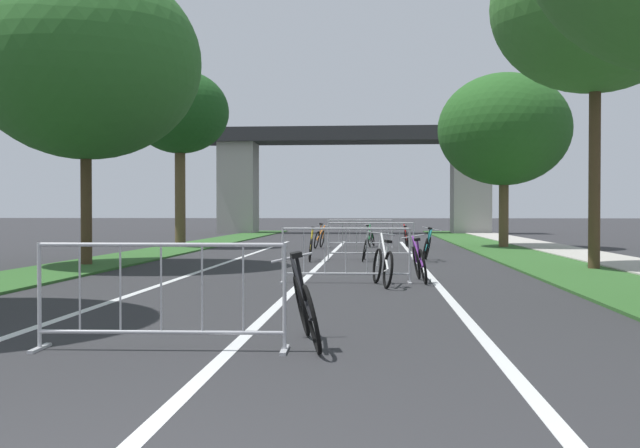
{
  "coord_description": "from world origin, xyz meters",
  "views": [
    {
      "loc": [
        1.4,
        -2.91,
        1.35
      ],
      "look_at": [
        -0.46,
        21.4,
        0.94
      ],
      "focal_mm": 40.59,
      "sensor_mm": 36.0,
      "label": 1
    }
  ],
  "objects_px": {
    "tree_right_pine_near": "(596,4)",
    "bicycle_black_8": "(306,308)",
    "tree_left_oak_near": "(85,62)",
    "bicycle_green_4": "(371,238)",
    "bicycle_purple_6": "(419,263)",
    "crowd_barrier_third": "(371,241)",
    "bicycle_silver_2": "(365,248)",
    "tree_right_oak_mid": "(504,130)",
    "bicycle_orange_5": "(320,238)",
    "bicycle_white_0": "(383,266)",
    "bicycle_teal_3": "(427,248)",
    "bicycle_yellow_7": "(311,248)",
    "tree_left_pine_far": "(180,113)",
    "bicycle_red_1": "(406,238)",
    "crowd_barrier_nearest": "(161,297)",
    "crowd_barrier_second": "(346,255)",
    "crowd_barrier_fourth": "(360,234)"
  },
  "relations": [
    {
      "from": "tree_right_oak_mid",
      "to": "bicycle_orange_5",
      "type": "xyz_separation_m",
      "value": [
        -6.81,
        -0.57,
        -4.04
      ]
    },
    {
      "from": "crowd_barrier_third",
      "to": "bicycle_teal_3",
      "type": "distance_m",
      "value": 1.62
    },
    {
      "from": "tree_right_oak_mid",
      "to": "bicycle_red_1",
      "type": "bearing_deg",
      "value": 173.35
    },
    {
      "from": "bicycle_red_1",
      "to": "bicycle_yellow_7",
      "type": "distance_m",
      "value": 8.4
    },
    {
      "from": "tree_right_pine_near",
      "to": "bicycle_silver_2",
      "type": "distance_m",
      "value": 8.34
    },
    {
      "from": "tree_left_oak_near",
      "to": "bicycle_green_4",
      "type": "xyz_separation_m",
      "value": [
        6.97,
        10.39,
        -4.7
      ]
    },
    {
      "from": "tree_right_pine_near",
      "to": "crowd_barrier_third",
      "type": "bearing_deg",
      "value": 146.42
    },
    {
      "from": "tree_right_pine_near",
      "to": "bicycle_purple_6",
      "type": "bearing_deg",
      "value": -144.28
    },
    {
      "from": "crowd_barrier_fourth",
      "to": "tree_right_oak_mid",
      "type": "bearing_deg",
      "value": 0.69
    },
    {
      "from": "tree_right_pine_near",
      "to": "tree_right_oak_mid",
      "type": "relative_size",
      "value": 1.25
    },
    {
      "from": "bicycle_black_8",
      "to": "bicycle_purple_6",
      "type": "bearing_deg",
      "value": 65.77
    },
    {
      "from": "bicycle_orange_5",
      "to": "tree_left_pine_far",
      "type": "bearing_deg",
      "value": -175.35
    },
    {
      "from": "crowd_barrier_nearest",
      "to": "crowd_barrier_fourth",
      "type": "height_order",
      "value": "same"
    },
    {
      "from": "tree_right_oak_mid",
      "to": "bicycle_orange_5",
      "type": "relative_size",
      "value": 3.85
    },
    {
      "from": "bicycle_white_0",
      "to": "bicycle_purple_6",
      "type": "relative_size",
      "value": 0.95
    },
    {
      "from": "bicycle_green_4",
      "to": "bicycle_black_8",
      "type": "height_order",
      "value": "bicycle_black_8"
    },
    {
      "from": "bicycle_teal_3",
      "to": "bicycle_black_8",
      "type": "bearing_deg",
      "value": -90.89
    },
    {
      "from": "bicycle_yellow_7",
      "to": "bicycle_teal_3",
      "type": "bearing_deg",
      "value": -4.43
    },
    {
      "from": "bicycle_red_1",
      "to": "bicycle_purple_6",
      "type": "height_order",
      "value": "bicycle_red_1"
    },
    {
      "from": "tree_left_pine_far",
      "to": "bicycle_green_4",
      "type": "height_order",
      "value": "tree_left_pine_far"
    },
    {
      "from": "bicycle_silver_2",
      "to": "bicycle_red_1",
      "type": "bearing_deg",
      "value": 80.56
    },
    {
      "from": "bicycle_red_1",
      "to": "bicycle_teal_3",
      "type": "bearing_deg",
      "value": -89.32
    },
    {
      "from": "bicycle_white_0",
      "to": "bicycle_teal_3",
      "type": "bearing_deg",
      "value": 68.62
    },
    {
      "from": "crowd_barrier_nearest",
      "to": "bicycle_silver_2",
      "type": "xyz_separation_m",
      "value": [
        1.79,
        13.12,
        -0.16
      ]
    },
    {
      "from": "bicycle_green_4",
      "to": "bicycle_purple_6",
      "type": "xyz_separation_m",
      "value": [
        1.03,
        -13.78,
        0.02
      ]
    },
    {
      "from": "bicycle_white_0",
      "to": "bicycle_yellow_7",
      "type": "relative_size",
      "value": 0.97
    },
    {
      "from": "crowd_barrier_second",
      "to": "bicycle_black_8",
      "type": "xyz_separation_m",
      "value": [
        -0.15,
        -6.39,
        -0.15
      ]
    },
    {
      "from": "crowd_barrier_second",
      "to": "bicycle_orange_5",
      "type": "bearing_deg",
      "value": 96.56
    },
    {
      "from": "tree_right_pine_near",
      "to": "crowd_barrier_third",
      "type": "height_order",
      "value": "tree_right_pine_near"
    },
    {
      "from": "crowd_barrier_third",
      "to": "bicycle_yellow_7",
      "type": "bearing_deg",
      "value": -160.12
    },
    {
      "from": "crowd_barrier_nearest",
      "to": "crowd_barrier_second",
      "type": "bearing_deg",
      "value": 77.41
    },
    {
      "from": "tree_left_pine_far",
      "to": "crowd_barrier_nearest",
      "type": "xyz_separation_m",
      "value": [
        5.33,
        -20.11,
        -4.57
      ]
    },
    {
      "from": "bicycle_orange_5",
      "to": "crowd_barrier_nearest",
      "type": "bearing_deg",
      "value": -82.68
    },
    {
      "from": "crowd_barrier_fourth",
      "to": "bicycle_silver_2",
      "type": "bearing_deg",
      "value": -87.67
    },
    {
      "from": "tree_right_oak_mid",
      "to": "bicycle_white_0",
      "type": "relative_size",
      "value": 3.95
    },
    {
      "from": "crowd_barrier_fourth",
      "to": "bicycle_purple_6",
      "type": "height_order",
      "value": "crowd_barrier_fourth"
    },
    {
      "from": "bicycle_teal_3",
      "to": "tree_right_oak_mid",
      "type": "bearing_deg",
      "value": 74.1
    },
    {
      "from": "tree_right_pine_near",
      "to": "bicycle_white_0",
      "type": "relative_size",
      "value": 4.94
    },
    {
      "from": "bicycle_black_8",
      "to": "bicycle_yellow_7",
      "type": "bearing_deg",
      "value": 83.55
    },
    {
      "from": "tree_right_pine_near",
      "to": "bicycle_black_8",
      "type": "relative_size",
      "value": 4.75
    },
    {
      "from": "crowd_barrier_third",
      "to": "bicycle_silver_2",
      "type": "bearing_deg",
      "value": -108.26
    },
    {
      "from": "bicycle_orange_5",
      "to": "bicycle_yellow_7",
      "type": "bearing_deg",
      "value": -80.31
    },
    {
      "from": "tree_left_oak_near",
      "to": "crowd_barrier_fourth",
      "type": "xyz_separation_m",
      "value": [
        6.58,
        9.8,
        -4.53
      ]
    },
    {
      "from": "bicycle_silver_2",
      "to": "bicycle_green_4",
      "type": "bearing_deg",
      "value": 90.51
    },
    {
      "from": "crowd_barrier_third",
      "to": "bicycle_white_0",
      "type": "distance_m",
      "value": 7.27
    },
    {
      "from": "bicycle_teal_3",
      "to": "bicycle_purple_6",
      "type": "relative_size",
      "value": 0.97
    },
    {
      "from": "bicycle_purple_6",
      "to": "crowd_barrier_third",
      "type": "bearing_deg",
      "value": 95.5
    },
    {
      "from": "bicycle_red_1",
      "to": "bicycle_white_0",
      "type": "bearing_deg",
      "value": -95.11
    },
    {
      "from": "bicycle_orange_5",
      "to": "bicycle_yellow_7",
      "type": "distance_m",
      "value": 6.88
    },
    {
      "from": "bicycle_red_1",
      "to": "bicycle_black_8",
      "type": "xyz_separation_m",
      "value": [
        -1.88,
        -20.45,
        0.03
      ]
    }
  ]
}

